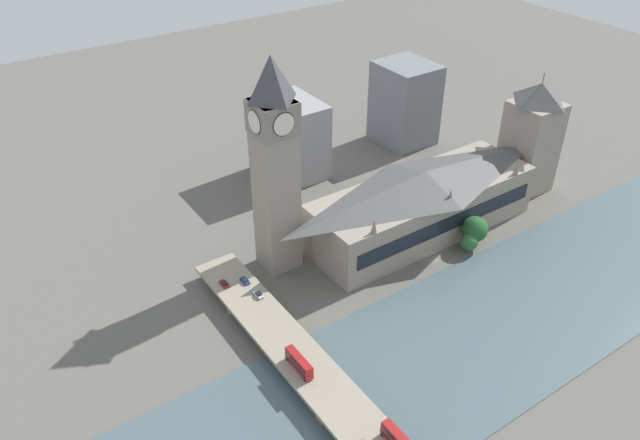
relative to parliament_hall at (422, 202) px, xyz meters
The scene contains 15 objects.
ground_plane 22.82m from the parliament_hall, 154.99° to the left, with size 600.00×600.00×0.00m, color #605E56.
river_water 53.80m from the parliament_hall, behind, with size 57.09×360.00×0.30m, color #4C6066.
parliament_hall is the anchor object (origin of this frame).
clock_tower 62.71m from the parliament_hall, 76.54° to the left, with size 13.25×13.25×75.57m.
victoria_tower 58.46m from the parliament_hall, 89.94° to the right, with size 18.00×18.00×50.17m.
road_bridge 92.09m from the parliament_hall, 124.32° to the left, with size 146.17×14.29×4.99m.
double_decker_bus_lead 86.73m from the parliament_hall, 115.28° to the left, with size 11.11×2.47×4.60m.
double_decker_bus_mid 101.86m from the parliament_hall, 134.90° to the left, with size 10.86×2.60×4.80m.
car_northbound_lead 72.83m from the parliament_hall, 93.06° to the left, with size 4.08×1.85×1.39m.
car_southbound_lead 73.08m from the parliament_hall, 86.26° to the left, with size 4.13×1.85×1.24m.
car_southbound_tail 79.50m from the parliament_hall, 84.79° to the left, with size 4.17×1.87×1.25m.
city_block_west 77.00m from the parliament_hall, 35.50° to the right, with size 26.43×23.07×37.87m.
city_block_center 67.72m from the parliament_hall, 14.93° to the left, with size 28.85×24.73×33.22m.
tree_embankment_near 22.46m from the parliament_hall, 166.48° to the right, with size 6.54×6.54×8.11m.
tree_embankment_mid 21.29m from the parliament_hall, 154.04° to the right, with size 9.62×9.62×12.37m.
Camera 1 is at (-122.67, 133.49, 135.95)m, focal length 35.00 mm.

